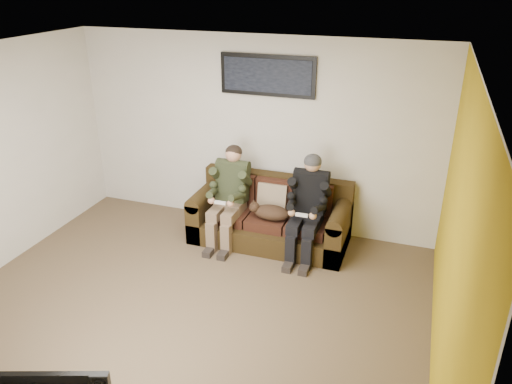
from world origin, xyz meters
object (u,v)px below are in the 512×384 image
at_px(sofa, 271,218).
at_px(person_right, 308,202).
at_px(cat, 270,212).
at_px(framed_poster, 267,75).
at_px(person_left, 229,191).

height_order(sofa, person_right, person_right).
xyz_separation_m(sofa, person_right, (0.52, -0.17, 0.39)).
bearing_deg(cat, framed_poster, 112.13).
bearing_deg(sofa, cat, -77.41).
distance_m(person_right, framed_poster, 1.67).
height_order(person_left, person_right, person_right).
distance_m(cat, framed_poster, 1.72).
distance_m(sofa, framed_poster, 1.84).
bearing_deg(cat, person_right, 5.96).
xyz_separation_m(person_left, cat, (0.57, -0.05, -0.19)).
xyz_separation_m(sofa, framed_poster, (-0.20, 0.39, 1.79)).
bearing_deg(sofa, person_right, -17.93).
relative_size(person_left, person_right, 0.99).
xyz_separation_m(sofa, person_left, (-0.52, -0.17, 0.39)).
xyz_separation_m(person_right, cat, (-0.47, -0.05, -0.20)).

